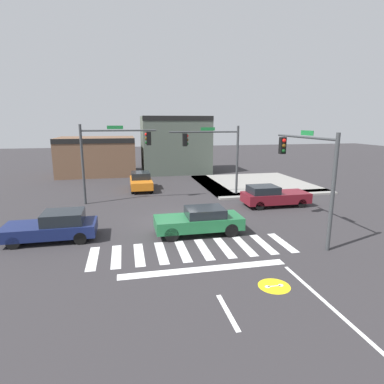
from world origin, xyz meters
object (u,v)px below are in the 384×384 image
at_px(traffic_signal_northeast, 214,148).
at_px(car_green, 200,220).
at_px(traffic_signal_southeast, 307,163).
at_px(traffic_signal_northwest, 112,149).
at_px(car_maroon, 273,196).
at_px(car_navy, 54,226).
at_px(car_orange, 141,181).

xyz_separation_m(traffic_signal_northeast, car_green, (-3.02, -8.18, -3.08)).
bearing_deg(traffic_signal_southeast, traffic_signal_northwest, 47.48).
xyz_separation_m(traffic_signal_northwest, car_maroon, (10.85, -3.31, -3.17)).
xyz_separation_m(traffic_signal_northwest, car_green, (4.54, -7.78, -3.17)).
xyz_separation_m(car_navy, car_maroon, (13.58, 3.86, 0.01)).
relative_size(traffic_signal_southeast, traffic_signal_northeast, 0.99).
relative_size(traffic_signal_northwest, car_navy, 1.29).
xyz_separation_m(traffic_signal_southeast, car_green, (-5.24, 1.18, -3.05)).
relative_size(car_green, car_navy, 1.04).
distance_m(traffic_signal_northwest, car_maroon, 11.78).
height_order(car_navy, car_maroon, car_maroon).
distance_m(car_orange, car_maroon, 11.51).
xyz_separation_m(traffic_signal_southeast, traffic_signal_northeast, (-2.21, 9.36, 0.03)).
height_order(traffic_signal_northwest, traffic_signal_northeast, traffic_signal_northwest).
bearing_deg(car_maroon, car_green, -144.70).
xyz_separation_m(traffic_signal_northwest, car_navy, (-2.73, -7.16, -3.19)).
bearing_deg(car_orange, car_maroon, 49.23).
height_order(traffic_signal_southeast, car_navy, traffic_signal_southeast).
bearing_deg(car_green, traffic_signal_northeast, -110.27).
bearing_deg(traffic_signal_southeast, car_green, 77.31).
distance_m(traffic_signal_northeast, car_green, 9.25).
xyz_separation_m(car_green, car_orange, (-2.40, 11.99, 0.04)).
bearing_deg(car_maroon, car_orange, 139.23).
distance_m(traffic_signal_southeast, car_navy, 13.00).
xyz_separation_m(traffic_signal_southeast, car_maroon, (1.08, 5.65, -3.05)).
distance_m(car_navy, car_orange, 12.37).
relative_size(traffic_signal_northeast, car_orange, 1.31).
bearing_deg(traffic_signal_northwest, traffic_signal_southeast, -42.52).
bearing_deg(traffic_signal_northeast, traffic_signal_southeast, 103.31).
xyz_separation_m(car_navy, car_orange, (4.86, 11.38, 0.05)).
relative_size(traffic_signal_northeast, car_green, 1.21).
distance_m(traffic_signal_southeast, car_orange, 15.52).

